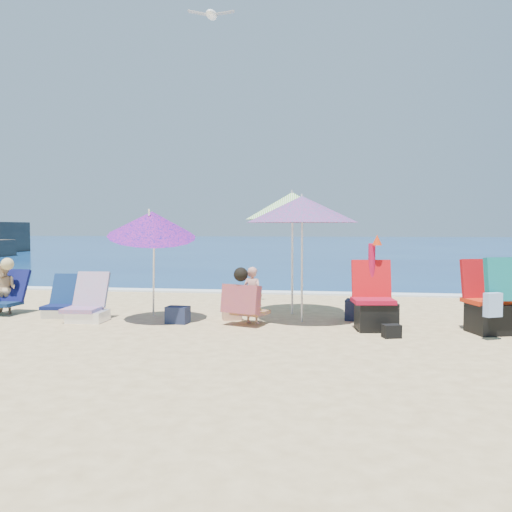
# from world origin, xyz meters

# --- Properties ---
(ground) EXTENTS (120.00, 120.00, 0.00)m
(ground) POSITION_xyz_m (0.00, 0.00, 0.00)
(ground) COLOR #D8BC84
(ground) RESTS_ON ground
(sea) EXTENTS (120.00, 80.00, 0.12)m
(sea) POSITION_xyz_m (0.00, 45.00, -0.05)
(sea) COLOR navy
(sea) RESTS_ON ground
(foam) EXTENTS (120.00, 0.50, 0.04)m
(foam) POSITION_xyz_m (0.00, 5.10, 0.02)
(foam) COLOR white
(foam) RESTS_ON ground
(umbrella_turquoise) EXTENTS (1.91, 1.91, 2.11)m
(umbrella_turquoise) POSITION_xyz_m (0.42, 1.31, 1.86)
(umbrella_turquoise) COLOR silver
(umbrella_turquoise) RESTS_ON ground
(umbrella_striped) EXTENTS (1.79, 1.79, 2.22)m
(umbrella_striped) POSITION_xyz_m (0.19, 2.06, 1.94)
(umbrella_striped) COLOR white
(umbrella_striped) RESTS_ON ground
(umbrella_blue) EXTENTS (1.92, 1.95, 1.97)m
(umbrella_blue) POSITION_xyz_m (-2.00, 0.89, 1.62)
(umbrella_blue) COLOR white
(umbrella_blue) RESTS_ON ground
(furled_umbrella) EXTENTS (0.24, 0.21, 1.45)m
(furled_umbrella) POSITION_xyz_m (1.54, 0.99, 0.80)
(furled_umbrella) COLOR #AD0C31
(furled_umbrella) RESTS_ON ground
(chair_navy) EXTENTS (0.57, 0.70, 0.73)m
(chair_navy) POSITION_xyz_m (-3.77, 1.22, 0.19)
(chair_navy) COLOR #0B1440
(chair_navy) RESTS_ON ground
(chair_rainbow) EXTENTS (0.68, 0.75, 0.80)m
(chair_rainbow) POSITION_xyz_m (-3.12, 0.85, 0.21)
(chair_rainbow) COLOR #DB4D53
(chair_rainbow) RESTS_ON ground
(camp_chair_left) EXTENTS (0.71, 0.70, 1.06)m
(camp_chair_left) POSITION_xyz_m (1.57, 0.76, 0.32)
(camp_chair_left) COLOR maroon
(camp_chair_left) RESTS_ON ground
(camp_chair_right) EXTENTS (0.79, 1.12, 1.14)m
(camp_chair_right) POSITION_xyz_m (3.25, 0.70, 0.41)
(camp_chair_right) COLOR red
(camp_chair_right) RESTS_ON ground
(person_center) EXTENTS (0.77, 0.77, 0.93)m
(person_center) POSITION_xyz_m (-0.42, 0.90, 0.45)
(person_center) COLOR tan
(person_center) RESTS_ON ground
(person_left) EXTENTS (0.63, 0.70, 1.02)m
(person_left) POSITION_xyz_m (-4.93, 1.34, 0.46)
(person_left) COLOR tan
(person_left) RESTS_ON ground
(bag_navy_a) EXTENTS (0.38, 0.29, 0.28)m
(bag_navy_a) POSITION_xyz_m (-1.57, 0.86, 0.14)
(bag_navy_a) COLOR #1C233E
(bag_navy_a) RESTS_ON ground
(bag_tan) EXTENTS (0.37, 0.32, 0.27)m
(bag_tan) POSITION_xyz_m (-0.76, 1.32, 0.13)
(bag_tan) COLOR tan
(bag_tan) RESTS_ON ground
(bag_navy_b) EXTENTS (0.50, 0.40, 0.34)m
(bag_navy_b) POSITION_xyz_m (1.37, 1.61, 0.17)
(bag_navy_b) COLOR #191F37
(bag_navy_b) RESTS_ON ground
(bag_black_b) EXTENTS (0.29, 0.24, 0.19)m
(bag_black_b) POSITION_xyz_m (1.76, 0.18, 0.09)
(bag_black_b) COLOR black
(bag_black_b) RESTS_ON ground
(seagull) EXTENTS (0.86, 0.41, 0.15)m
(seagull) POSITION_xyz_m (-1.33, 2.32, 5.46)
(seagull) COLOR white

